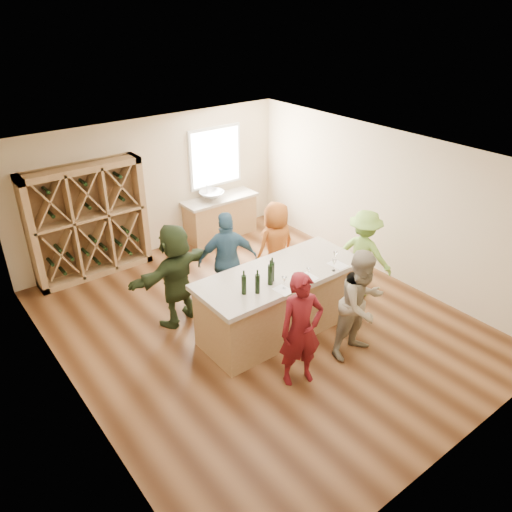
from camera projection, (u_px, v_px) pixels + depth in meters
floor at (259, 325)px, 8.40m from camera, size 6.00×7.00×0.10m
ceiling at (259, 157)px, 7.04m from camera, size 6.00×7.00×0.10m
wall_back at (152, 186)px, 10.20m from camera, size 6.00×0.10×2.80m
wall_front at (466, 370)px, 5.24m from camera, size 6.00×0.10×2.80m
wall_left at (62, 318)px, 6.08m from camera, size 0.10×7.00×2.80m
wall_right at (387, 203)px, 9.36m from camera, size 0.10×7.00×2.80m
window_frame at (215, 157)px, 10.79m from camera, size 1.30×0.06×1.30m
window_pane at (216, 157)px, 10.76m from camera, size 1.18×0.01×1.18m
wine_rack at (89, 222)px, 9.34m from camera, size 2.20×0.45×2.20m
back_counter_base at (220, 218)px, 11.17m from camera, size 1.60×0.58×0.86m
back_counter_top at (220, 199)px, 10.95m from camera, size 1.70×0.62×0.06m
sink at (212, 195)px, 10.78m from camera, size 0.54×0.54×0.19m
faucet at (207, 191)px, 10.88m from camera, size 0.02×0.02×0.30m
tasting_counter_base at (279, 303)px, 7.98m from camera, size 2.60×1.00×1.00m
tasting_counter_top at (280, 274)px, 7.73m from camera, size 2.72×1.12×0.08m
wine_bottle_a at (244, 285)px, 7.09m from camera, size 0.10×0.10×0.30m
wine_bottle_b at (257, 284)px, 7.11m from camera, size 0.08×0.08×0.30m
wine_bottle_d at (270, 275)px, 7.32m from camera, size 0.09×0.09×0.32m
wine_bottle_e at (272, 272)px, 7.41m from camera, size 0.09×0.09×0.31m
wine_glass_a at (284, 283)px, 7.24m from camera, size 0.09×0.09×0.20m
wine_glass_b at (308, 274)px, 7.51m from camera, size 0.07×0.07×0.16m
wine_glass_c at (334, 265)px, 7.71m from camera, size 0.09×0.09×0.20m
wine_glass_e at (335, 257)px, 7.95m from camera, size 0.09×0.09×0.19m
tasting_menu_a at (283, 290)px, 7.24m from camera, size 0.23×0.30×0.00m
tasting_menu_b at (308, 277)px, 7.58m from camera, size 0.21×0.28×0.00m
tasting_menu_c at (338, 265)px, 7.92m from camera, size 0.22×0.30×0.00m
person_near_left at (301, 330)px, 6.76m from camera, size 0.74×0.63×1.72m
person_near_right at (361, 304)px, 7.30m from camera, size 0.84×0.47×1.73m
person_server at (363, 254)px, 8.81m from camera, size 0.83×1.16×1.63m
person_far_mid at (228, 260)px, 8.48m from camera, size 1.15×0.90×1.75m
person_far_right at (276, 245)px, 9.09m from camera, size 0.81×0.53×1.65m
person_far_left at (176, 275)px, 8.04m from camera, size 1.72×0.96×1.76m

